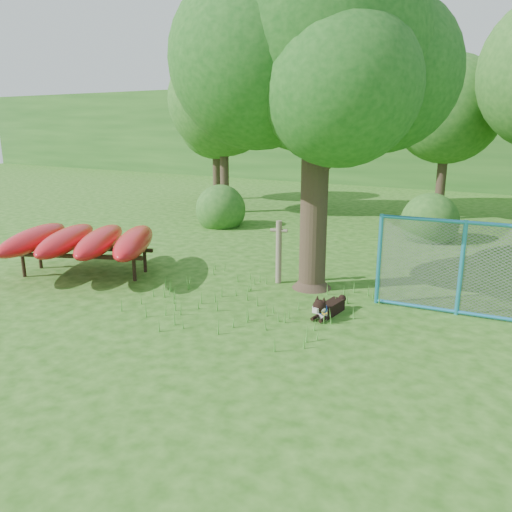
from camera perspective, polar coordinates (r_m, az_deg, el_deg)
The scene contains 14 objects.
ground at distance 9.54m, azimuth -4.74°, elevation -7.26°, with size 80.00×80.00×0.00m, color #1F5110.
oak_tree at distance 10.92m, azimuth 6.92°, elevation 21.85°, with size 5.40×5.20×7.40m.
wooden_post at distance 11.45m, azimuth 2.61°, elevation 0.64°, with size 0.40×0.18×1.47m.
kayak_rack at distance 12.79m, azimuth -19.15°, elevation 1.67°, with size 4.62×4.16×1.11m.
husky_dog at distance 9.71m, azimuth 8.13°, elevation -5.87°, with size 0.35×1.10×0.49m.
fence_section at distance 10.23m, azimuth 22.40°, elevation -1.31°, with size 3.18×0.38×3.10m.
wildflower_clump at distance 9.33m, azimuth 7.79°, elevation -6.66°, with size 0.11×0.09×0.23m.
bg_tree_a at distance 20.79m, azimuth -3.76°, elevation 17.28°, with size 4.40×4.40×6.70m.
bg_tree_b at distance 20.95m, azimuth 7.98°, elevation 20.24°, with size 5.20×5.20×8.22m.
bg_tree_c at distance 20.53m, azimuth 21.06°, elevation 15.35°, with size 4.00×4.00×6.12m.
bg_tree_f at distance 24.66m, azimuth -4.65°, elevation 15.12°, with size 3.60×3.60×5.55m.
shrub_left at distance 18.21m, azimuth -4.04°, elevation 3.45°, with size 1.80×1.80×1.80m, color #25591C.
shrub_mid at distance 16.88m, azimuth 19.07°, elevation 1.75°, with size 1.80×1.80×1.80m, color #25591C.
wooded_hillside at distance 35.57m, azimuth 22.79°, elevation 12.76°, with size 80.00×12.00×6.00m, color #25591C.
Camera 1 is at (5.15, -7.19, 3.57)m, focal length 35.00 mm.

